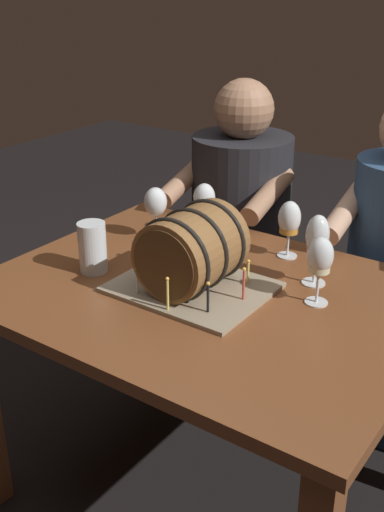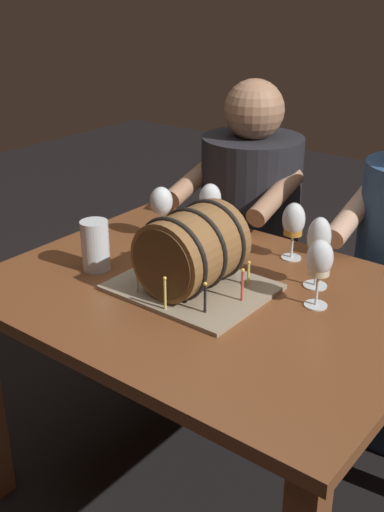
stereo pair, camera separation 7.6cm
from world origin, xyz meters
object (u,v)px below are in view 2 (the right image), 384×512
(wine_glass_white, at_px, (320,261))
(wine_glass_red, at_px, (210,201))
(wine_glass_empty, at_px, (161,203))
(wine_glass_amber, at_px, (294,222))
(wine_glass_rose, at_px, (319,241))
(dining_table, at_px, (206,327))
(person_seated_left, at_px, (249,242))
(barrel_cake, at_px, (192,253))
(beer_pint, at_px, (95,247))

(wine_glass_white, bearing_deg, wine_glass_red, 157.05)
(wine_glass_empty, relative_size, wine_glass_white, 0.92)
(wine_glass_amber, relative_size, wine_glass_white, 0.95)
(wine_glass_rose, bearing_deg, dining_table, -137.49)
(wine_glass_white, distance_m, person_seated_left, 0.88)
(wine_glass_red, height_order, wine_glass_white, wine_glass_white)
(wine_glass_amber, bearing_deg, person_seated_left, 136.95)
(wine_glass_red, xyz_separation_m, wine_glass_white, (0.50, -0.21, 0.01))
(wine_glass_amber, bearing_deg, wine_glass_red, -178.01)
(dining_table, height_order, wine_glass_white, wine_glass_white)
(wine_glass_empty, xyz_separation_m, person_seated_left, (0.03, 0.47, -0.29))
(barrel_cake, distance_m, beer_pint, 0.31)
(wine_glass_rose, bearing_deg, person_seated_left, 137.76)
(wine_glass_red, bearing_deg, barrel_cake, -60.68)
(wine_glass_white, distance_m, beer_pint, 0.65)
(barrel_cake, relative_size, wine_glass_rose, 2.00)
(barrel_cake, height_order, person_seated_left, person_seated_left)
(wine_glass_rose, bearing_deg, wine_glass_empty, 179.37)
(wine_glass_amber, distance_m, person_seated_left, 0.60)
(wine_glass_red, distance_m, wine_glass_rose, 0.46)
(wine_glass_red, height_order, wine_glass_rose, wine_glass_rose)
(wine_glass_rose, bearing_deg, wine_glass_red, 165.91)
(dining_table, relative_size, wine_glass_amber, 6.71)
(wine_glass_amber, xyz_separation_m, wine_glass_red, (-0.30, -0.01, 0.01))
(wine_glass_amber, height_order, wine_glass_empty, wine_glass_amber)
(wine_glass_empty, height_order, wine_glass_red, wine_glass_red)
(barrel_cake, xyz_separation_m, beer_pint, (-0.30, -0.07, -0.04))
(wine_glass_amber, distance_m, wine_glass_rose, 0.19)
(barrel_cake, distance_m, person_seated_left, 0.80)
(wine_glass_red, bearing_deg, wine_glass_empty, -137.72)
(wine_glass_amber, distance_m, beer_pint, 0.59)
(dining_table, bearing_deg, wine_glass_amber, 76.89)
(wine_glass_red, relative_size, person_seated_left, 0.15)
(wine_glass_amber, height_order, person_seated_left, person_seated_left)
(barrel_cake, xyz_separation_m, wine_glass_white, (0.31, 0.12, 0.02))
(wine_glass_amber, distance_m, wine_glass_red, 0.30)
(barrel_cake, relative_size, wine_glass_amber, 2.30)
(wine_glass_rose, distance_m, person_seated_left, 0.78)
(wine_glass_amber, relative_size, wine_glass_red, 0.99)
(person_seated_left, bearing_deg, barrel_cake, -68.95)
(wine_glass_empty, bearing_deg, wine_glass_red, 42.28)
(wine_glass_empty, xyz_separation_m, wine_glass_rose, (0.56, -0.01, 0.01))
(dining_table, bearing_deg, wine_glass_empty, 148.40)
(dining_table, height_order, barrel_cake, barrel_cake)
(dining_table, height_order, wine_glass_amber, wine_glass_amber)
(wine_glass_red, xyz_separation_m, wine_glass_rose, (0.45, -0.11, 0.01))
(dining_table, relative_size, wine_glass_white, 6.38)
(wine_glass_white, height_order, person_seated_left, person_seated_left)
(wine_glass_empty, bearing_deg, wine_glass_amber, 15.59)
(wine_glass_white, relative_size, beer_pint, 1.25)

